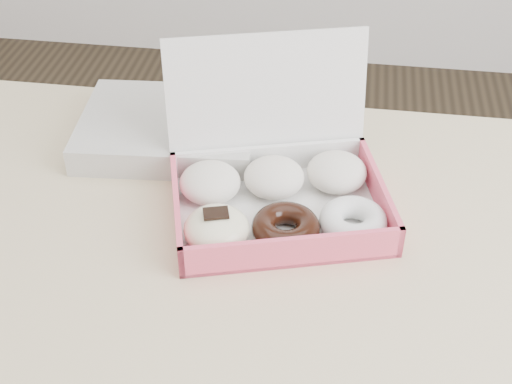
# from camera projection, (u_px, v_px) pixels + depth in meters

# --- Properties ---
(table) EXTENTS (1.20, 0.80, 0.75)m
(table) POSITION_uv_depth(u_px,v_px,m) (305.00, 313.00, 0.94)
(table) COLOR #D5BB8C
(table) RESTS_ON ground
(donut_box) EXTENTS (0.34, 0.31, 0.21)m
(donut_box) POSITION_uv_depth(u_px,v_px,m) (276.00, 189.00, 0.96)
(donut_box) COLOR white
(donut_box) RESTS_ON table
(newspapers) EXTENTS (0.28, 0.23, 0.04)m
(newspapers) POSITION_uv_depth(u_px,v_px,m) (169.00, 128.00, 1.10)
(newspapers) COLOR silver
(newspapers) RESTS_ON table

